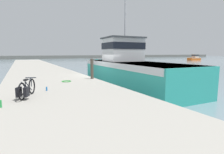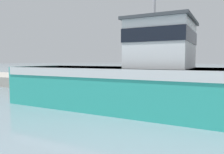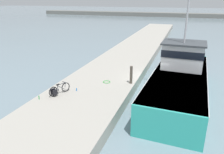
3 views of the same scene
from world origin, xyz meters
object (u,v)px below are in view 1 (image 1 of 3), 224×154
Objects in this scene: boat_orange_near at (195,58)px; water_bottle_by_bike at (47,89)px; bicycle_touring at (26,89)px; water_bottle_on_curb at (1,104)px; mooring_post at (92,69)px; fishing_boat_main at (128,68)px.

boat_orange_near is 65.74m from water_bottle_by_bike.
water_bottle_by_bike is at bearing 70.34° from bicycle_touring.
boat_orange_near reaches higher than water_bottle_on_curb.
bicycle_touring is at bearing -139.46° from mooring_post.
mooring_post reaches higher than bicycle_touring.
water_bottle_on_curb is 2.66m from water_bottle_by_bike.
water_bottle_on_curb is (-57.72, -36.44, 0.13)m from boat_orange_near.
mooring_post is at bearing 38.31° from water_bottle_by_bike.
water_bottle_on_curb is 1.33× the size of water_bottle_by_bike.
fishing_boat_main is 10.33m from water_bottle_on_curb.
mooring_post is at bearing -161.70° from fishing_boat_main.
bicycle_touring is 1.33m from water_bottle_on_curb.
fishing_boat_main is at bearing -55.47° from boat_orange_near.
mooring_post is at bearing 42.96° from water_bottle_on_curb.
water_bottle_on_curb is at bearing -103.95° from bicycle_touring.
water_bottle_by_bike is (0.91, 1.00, -0.25)m from bicycle_touring.
bicycle_touring is 6.23× the size of water_bottle_on_curb.
bicycle_touring is 1.37m from water_bottle_by_bike.
mooring_post reaches higher than water_bottle_by_bike.
boat_orange_near is 67.04m from bicycle_touring.
fishing_boat_main is 3.71m from mooring_post.
mooring_post is (4.26, 3.64, 0.36)m from bicycle_touring.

